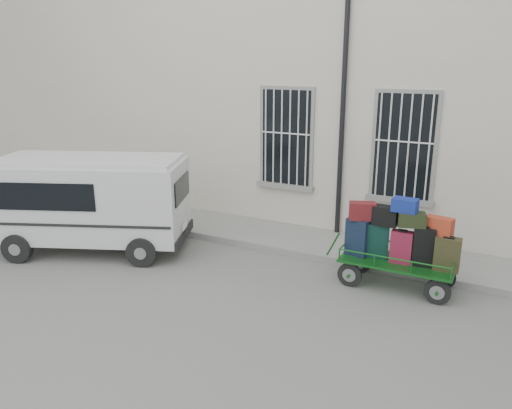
{
  "coord_description": "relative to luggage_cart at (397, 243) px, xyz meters",
  "views": [
    {
      "loc": [
        4.31,
        -7.7,
        4.02
      ],
      "look_at": [
        -0.18,
        1.0,
        1.16
      ],
      "focal_mm": 35.0,
      "sensor_mm": 36.0,
      "label": 1
    }
  ],
  "objects": [
    {
      "name": "luggage_cart",
      "position": [
        0.0,
        0.0,
        0.0
      ],
      "size": [
        2.39,
        0.91,
        1.7
      ],
      "rotation": [
        0.0,
        0.0,
        -0.0
      ],
      "color": "black",
      "rests_on": "ground"
    },
    {
      "name": "sidewalk",
      "position": [
        -2.72,
        1.31,
        -0.79
      ],
      "size": [
        24.0,
        1.7,
        0.15
      ],
      "primitive_type": "cube",
      "color": "gray",
      "rests_on": "ground"
    },
    {
      "name": "van",
      "position": [
        -6.26,
        -1.1,
        0.3
      ],
      "size": [
        4.35,
        3.1,
        2.04
      ],
      "rotation": [
        0.0,
        0.0,
        0.4
      ],
      "color": "silver",
      "rests_on": "ground"
    },
    {
      "name": "ground",
      "position": [
        -2.72,
        -0.89,
        -0.87
      ],
      "size": [
        80.0,
        80.0,
        0.0
      ],
      "primitive_type": "plane",
      "color": "slate",
      "rests_on": "ground"
    },
    {
      "name": "building",
      "position": [
        -2.72,
        4.6,
        2.13
      ],
      "size": [
        24.0,
        5.15,
        6.0
      ],
      "color": "beige",
      "rests_on": "ground"
    }
  ]
}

